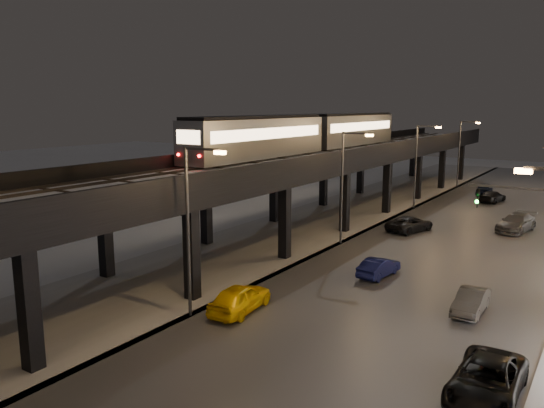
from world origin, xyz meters
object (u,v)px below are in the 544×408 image
Objects in this scene: car_taxi at (240,299)px; car_near_white at (379,268)px; car_mid_dark at (492,197)px; subway_train at (311,132)px; car_onc_dark at (487,382)px; car_far_white at (484,189)px; car_onc_white at (516,223)px; car_onc_silver at (471,302)px; car_mid_silver at (410,224)px.

car_taxi is 10.56m from car_near_white.
subway_train is at bearing 60.83° from car_mid_dark.
car_onc_dark is at bearing -49.92° from subway_train.
car_far_white is at bearing -59.38° from car_mid_dark.
car_near_white is 19.31m from car_onc_white.
subway_train is 27.96m from car_taxi.
subway_train is 8.38× the size of car_far_white.
car_near_white is 0.98× the size of car_onc_silver.
subway_train is 21.93m from car_near_white.
car_far_white reaches higher than car_mid_dark.
car_onc_dark is at bearing 166.29° from car_taxi.
car_onc_silver is 8.88m from car_onc_dark.
car_mid_silver is 9.38m from car_onc_white.
car_onc_dark reaches higher than car_mid_silver.
car_far_white is 0.84× the size of car_onc_dark.
car_onc_silver is at bearing -42.45° from subway_train.
car_taxi is at bearing -147.74° from car_onc_silver.
car_mid_silver is 24.56m from car_far_white.
subway_train is 23.79m from car_mid_dark.
car_mid_dark is (14.22, 17.44, -7.74)m from subway_train.
subway_train is 20.70m from car_onc_white.
subway_train is at bearing -42.03° from car_near_white.
subway_train reaches higher than car_near_white.
car_far_white is at bearing -75.48° from car_mid_silver.
car_mid_dark is at bearing 50.80° from subway_train.
subway_train is 13.65m from car_mid_silver.
car_taxi is 0.86× the size of car_onc_dark.
car_far_white reaches higher than car_near_white.
car_taxi is 42.77m from car_mid_dark.
car_onc_silver is at bearing -153.03° from car_taxi.
car_onc_dark is (9.01, -11.62, 0.11)m from car_near_white.
car_onc_white is (5.33, 18.56, 0.16)m from car_near_white.
car_taxi reaches higher than car_onc_dark.
car_onc_white reaches higher than car_onc_silver.
car_mid_dark is 36.33m from car_onc_silver.
car_far_white is 50.69m from car_onc_dark.
car_onc_dark is (12.96, -1.84, -0.04)m from car_taxi.
car_onc_dark is at bearing -72.88° from car_onc_white.
car_mid_silver is at bearing 90.85° from car_mid_dark.
car_onc_dark reaches higher than car_onc_silver.
subway_train is 8.17× the size of car_taxi.
subway_train reaches higher than car_onc_white.
car_mid_silver is 27.61m from car_onc_dark.
car_mid_silver is 0.91× the size of car_onc_white.
car_onc_white is at bearing -113.78° from car_taxi.
car_mid_dark is at bearing -84.77° from car_near_white.
subway_train is 8.15× the size of car_mid_dark.
car_onc_white is (4.75, -14.18, 0.12)m from car_mid_dark.
car_taxi is at bearing 74.25° from car_near_white.
car_far_white is at bearing -81.66° from car_near_white.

